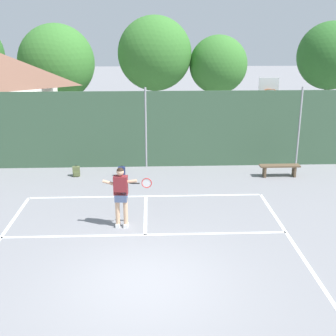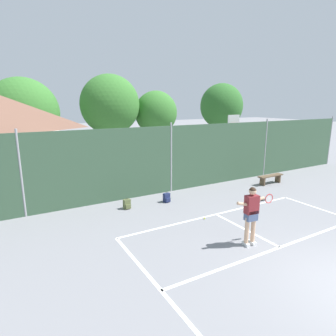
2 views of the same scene
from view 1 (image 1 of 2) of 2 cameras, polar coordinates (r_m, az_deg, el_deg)
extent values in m
plane|color=gray|center=(10.59, -3.10, -14.67)|extent=(120.00, 120.00, 0.00)
cube|color=white|center=(15.51, -2.90, -3.69)|extent=(8.20, 0.10, 0.01)
cube|color=white|center=(11.29, 18.82, -13.46)|extent=(0.10, 11.00, 0.01)
cube|color=white|center=(12.75, -2.99, -8.68)|extent=(8.20, 0.10, 0.01)
cube|color=white|center=(14.09, -2.94, -5.98)|extent=(0.10, 2.97, 0.01)
cube|color=#38563D|center=(18.39, -2.90, 5.01)|extent=(26.00, 0.05, 3.22)
cylinder|color=#99999E|center=(18.38, -2.91, 5.23)|extent=(0.09, 0.09, 3.37)
cylinder|color=#99999E|center=(19.43, 16.72, 5.19)|extent=(0.09, 0.09, 3.37)
cylinder|color=#284CB2|center=(20.97, 12.60, 5.96)|extent=(0.12, 0.12, 3.05)
cube|color=white|center=(20.61, 13.00, 10.59)|extent=(0.90, 0.06, 0.60)
torus|color=#D85919|center=(20.37, 13.15, 9.88)|extent=(0.48, 0.48, 0.02)
cylinder|color=brown|center=(29.19, -13.89, 7.68)|extent=(0.36, 0.36, 1.60)
ellipsoid|color=#38752D|center=(28.85, -14.31, 13.17)|extent=(4.72, 4.25, 4.72)
cylinder|color=brown|center=(28.57, -1.69, 8.56)|extent=(0.36, 0.36, 2.18)
ellipsoid|color=#38752D|center=(28.24, -1.74, 14.68)|extent=(4.61, 4.15, 4.61)
cylinder|color=brown|center=(28.92, 6.39, 8.29)|extent=(0.36, 0.36, 1.89)
ellipsoid|color=#38752D|center=(28.62, 6.57, 13.24)|extent=(3.66, 3.30, 3.66)
cylinder|color=brown|center=(30.81, 19.86, 8.19)|extent=(0.36, 0.36, 2.16)
ellipsoid|color=#2D6628|center=(30.51, 20.45, 13.54)|extent=(4.27, 3.85, 4.27)
cube|color=silver|center=(13.30, -6.52, -7.37)|extent=(0.15, 0.27, 0.10)
cube|color=silver|center=(13.26, -5.49, -7.41)|extent=(0.15, 0.27, 0.10)
cylinder|color=tan|center=(13.11, -6.59, -5.55)|extent=(0.13, 0.13, 0.82)
cylinder|color=tan|center=(13.07, -5.55, -5.59)|extent=(0.13, 0.13, 0.82)
cube|color=#47567A|center=(12.91, -6.14, -3.65)|extent=(0.38, 0.28, 0.32)
cube|color=maroon|center=(12.79, -6.19, -2.24)|extent=(0.42, 0.28, 0.56)
sphere|color=tan|center=(12.66, -6.25, -0.49)|extent=(0.22, 0.22, 0.22)
sphere|color=black|center=(12.65, -6.25, -0.41)|extent=(0.21, 0.21, 0.21)
cylinder|color=tan|center=(12.75, -5.30, -1.80)|extent=(0.56, 0.15, 0.17)
cylinder|color=tan|center=(12.83, -7.42, -1.99)|extent=(0.51, 0.15, 0.22)
cylinder|color=black|center=(12.76, -4.38, -2.00)|extent=(0.30, 0.07, 0.04)
torus|color=red|center=(12.76, -2.80, -1.96)|extent=(0.30, 0.06, 0.30)
cylinder|color=silver|center=(12.76, -2.80, -1.96)|extent=(0.26, 0.03, 0.26)
sphere|color=#CCE033|center=(15.39, -5.42, -3.81)|extent=(0.07, 0.07, 0.07)
cube|color=#566038|center=(17.89, -11.86, -0.42)|extent=(0.30, 0.21, 0.40)
cube|color=#566038|center=(17.80, -11.86, -0.78)|extent=(0.23, 0.08, 0.18)
torus|color=black|center=(17.83, -11.90, 0.25)|extent=(0.09, 0.02, 0.09)
cube|color=navy|center=(17.57, -6.05, -0.47)|extent=(0.30, 0.21, 0.40)
cube|color=navy|center=(17.48, -6.03, -0.84)|extent=(0.23, 0.08, 0.18)
torus|color=black|center=(17.51, -6.07, 0.22)|extent=(0.09, 0.02, 0.09)
cube|color=brown|center=(17.95, 14.35, 0.29)|extent=(1.60, 0.36, 0.06)
cube|color=brown|center=(17.85, 12.45, -0.42)|extent=(0.08, 0.32, 0.45)
cube|color=brown|center=(18.19, 16.11, -0.36)|extent=(0.08, 0.32, 0.45)
camera|label=2|loc=(9.54, -50.07, 2.96)|focal=30.46mm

